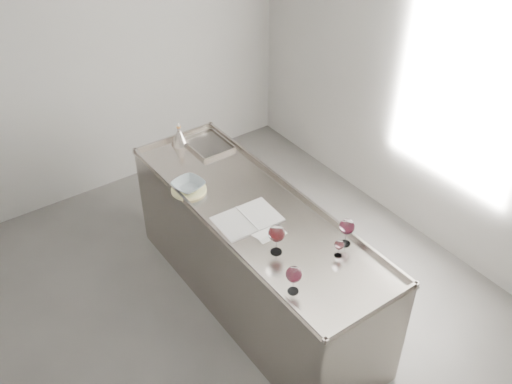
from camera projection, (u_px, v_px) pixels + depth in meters
room_shell at (215, 204)px, 3.40m from camera, size 4.54×5.04×2.84m
counter at (255, 256)px, 4.38m from camera, size 0.77×2.42×0.97m
wine_glass_left at (294, 275)px, 3.38m from camera, size 0.10×0.10×0.19m
wine_glass_middle at (277, 234)px, 3.65m from camera, size 0.11×0.11×0.22m
wine_glass_right at (347, 227)px, 3.72m from camera, size 0.10×0.10×0.20m
wine_glass_small at (339, 245)px, 3.65m from camera, size 0.06×0.06×0.13m
notebook at (247, 219)px, 4.00m from camera, size 0.45×0.33×0.02m
loose_paper_top at (264, 227)px, 3.93m from camera, size 0.22×0.30×0.00m
loose_paper_under at (254, 225)px, 3.95m from camera, size 0.25×0.31×0.00m
trivet at (189, 189)px, 4.27m from camera, size 0.35×0.35×0.02m
ceramic_bowl at (188, 185)px, 4.25m from camera, size 0.27×0.27×0.06m
wine_funnel at (180, 137)px, 4.76m from camera, size 0.15×0.15×0.22m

